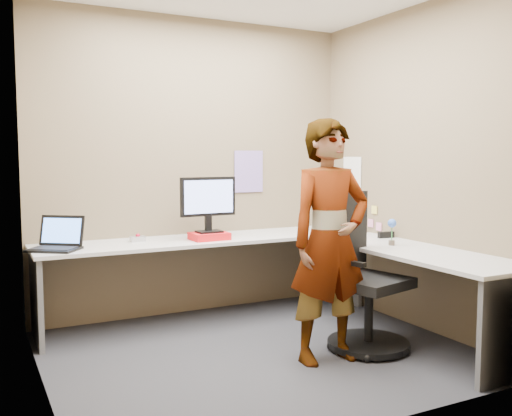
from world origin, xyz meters
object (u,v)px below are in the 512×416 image
desk (285,260)px  person (330,241)px  office_chair (362,286)px  monitor (208,200)px

desk → person: (-0.07, -0.74, 0.27)m
office_chair → person: 0.55m
desk → office_chair: office_chair is taller
monitor → desk: bearing=-48.4°
office_chair → desk: bearing=101.3°
office_chair → person: size_ratio=0.67×
monitor → office_chair: (0.78, -1.13, -0.60)m
monitor → office_chair: bearing=-57.3°
office_chair → person: person is taller
desk → person: 0.79m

